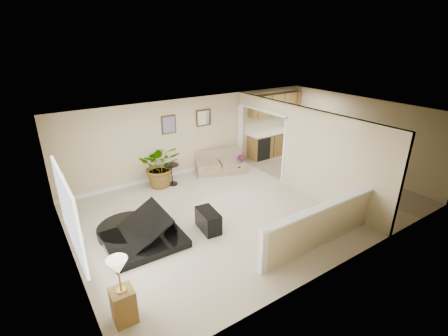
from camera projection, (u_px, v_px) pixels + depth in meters
floor at (250, 205)px, 8.93m from camera, size 9.00×9.00×0.00m
back_wall at (196, 135)px, 10.76m from camera, size 9.00×0.04×2.50m
front_wall at (349, 211)px, 6.15m from camera, size 9.00×0.04×2.50m
left_wall at (65, 210)px, 6.15m from camera, size 0.04×6.00×2.50m
right_wall at (358, 135)px, 10.76m from camera, size 0.04×6.00×2.50m
ceiling at (253, 115)px, 7.98m from camera, size 9.00×6.00×0.04m
kitchen_vinyl at (327, 178)px, 10.54m from camera, size 2.70×6.00×0.01m
interior_partition at (294, 149)px, 9.58m from camera, size 0.18×5.99×2.50m
pony_half_wall at (319, 226)px, 7.00m from camera, size 3.42×0.22×1.00m
left_window at (68, 212)px, 5.70m from camera, size 0.05×2.15×1.45m
wall_art_left at (169, 125)px, 10.07m from camera, size 0.48×0.04×0.58m
wall_mirror at (204, 118)px, 10.69m from camera, size 0.55×0.04×0.55m
kitchen_cabinets at (273, 133)px, 12.34m from camera, size 2.36×0.65×2.33m
piano at (138, 215)px, 7.14m from camera, size 2.00×2.07×1.58m
piano_bench at (208, 220)px, 7.70m from camera, size 0.45×0.78×0.50m
loveseat at (219, 161)px, 11.03m from camera, size 1.92×1.44×0.92m
accent_table at (172, 172)px, 9.99m from camera, size 0.46×0.46×0.67m
palm_plant at (161, 166)px, 9.80m from camera, size 1.52×1.43×1.35m
small_plant at (241, 165)px, 10.91m from camera, size 0.41×0.41×0.62m
lamp_stand at (122, 295)px, 5.14m from camera, size 0.36×0.36×1.21m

